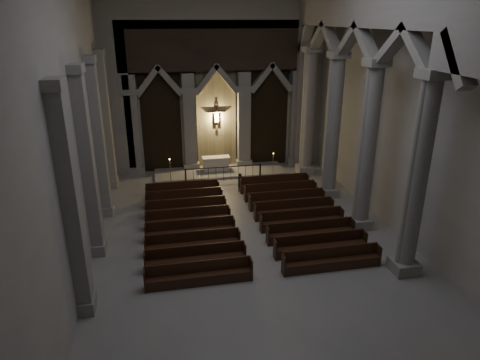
{
  "coord_description": "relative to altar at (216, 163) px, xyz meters",
  "views": [
    {
      "loc": [
        -3.89,
        -15.8,
        9.65
      ],
      "look_at": [
        -0.15,
        3.0,
        2.33
      ],
      "focal_mm": 32.0,
      "sensor_mm": 36.0,
      "label": 1
    }
  ],
  "objects": [
    {
      "name": "pews",
      "position": [
        0.24,
        -8.15,
        -0.31
      ],
      "size": [
        9.54,
        9.1,
        0.92
      ],
      "color": "black",
      "rests_on": "ground"
    },
    {
      "name": "left_pilasters",
      "position": [
        -6.51,
        -7.23,
        3.3
      ],
      "size": [
        0.6,
        13.0,
        8.03
      ],
      "color": "gray",
      "rests_on": "ground"
    },
    {
      "name": "right_arcade",
      "position": [
        5.74,
        -9.4,
        7.21
      ],
      "size": [
        1.0,
        24.0,
        12.0
      ],
      "color": "gray",
      "rests_on": "ground"
    },
    {
      "name": "sanctuary_wall",
      "position": [
        0.24,
        0.81,
        6.0
      ],
      "size": [
        14.0,
        0.77,
        12.0
      ],
      "color": "gray",
      "rests_on": "ground"
    },
    {
      "name": "altar_rail",
      "position": [
        0.24,
        -1.63,
        0.01
      ],
      "size": [
        4.83,
        0.09,
        0.95
      ],
      "color": "black",
      "rests_on": "ground"
    },
    {
      "name": "sanctuary_step",
      "position": [
        0.24,
        -0.13,
        -0.54
      ],
      "size": [
        8.5,
        2.6,
        0.15
      ],
      "primitive_type": "cube",
      "color": "gray",
      "rests_on": "ground"
    },
    {
      "name": "candle_stand_right",
      "position": [
        3.57,
        -1.2,
        -0.21
      ],
      "size": [
        0.25,
        0.25,
        1.47
      ],
      "color": "#AC7B34",
      "rests_on": "ground"
    },
    {
      "name": "worshipper",
      "position": [
        0.96,
        -3.49,
        -0.07
      ],
      "size": [
        0.47,
        0.4,
        1.09
      ],
      "primitive_type": "imported",
      "rotation": [
        0.0,
        0.0,
        0.42
      ],
      "color": "black",
      "rests_on": "ground"
    },
    {
      "name": "candle_stand_left",
      "position": [
        -3.04,
        -1.56,
        -0.17
      ],
      "size": [
        0.27,
        0.27,
        1.62
      ],
      "color": "#AC7B34",
      "rests_on": "ground"
    },
    {
      "name": "altar",
      "position": [
        0.0,
        0.0,
        0.0
      ],
      "size": [
        1.81,
        0.72,
        0.92
      ],
      "color": "beige",
      "rests_on": "sanctuary_step"
    },
    {
      "name": "room",
      "position": [
        0.24,
        -10.73,
        6.99
      ],
      "size": [
        24.0,
        24.1,
        12.0
      ],
      "color": "gray",
      "rests_on": "ground"
    }
  ]
}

